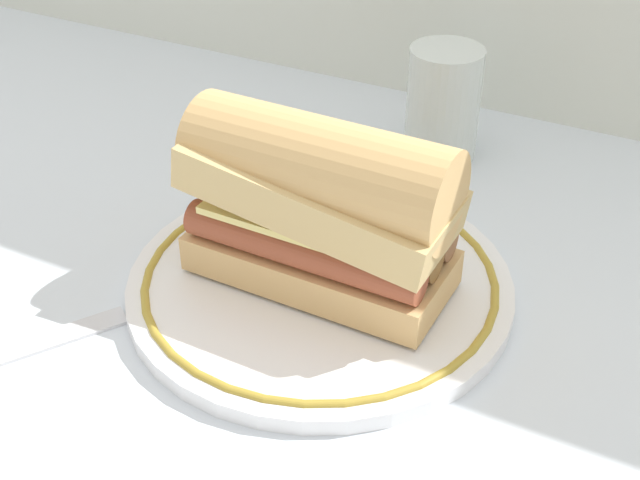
{
  "coord_description": "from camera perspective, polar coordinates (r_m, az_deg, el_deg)",
  "views": [
    {
      "loc": [
        0.2,
        -0.4,
        0.38
      ],
      "look_at": [
        -0.02,
        0.03,
        0.04
      ],
      "focal_mm": 48.26,
      "sensor_mm": 36.0,
      "label": 1
    }
  ],
  "objects": [
    {
      "name": "drinking_glass",
      "position": [
        0.77,
        8.13,
        8.58
      ],
      "size": [
        0.06,
        0.06,
        0.1
      ],
      "color": "silver",
      "rests_on": "ground_plane"
    },
    {
      "name": "plate",
      "position": [
        0.61,
        0.0,
        -2.87
      ],
      "size": [
        0.27,
        0.27,
        0.01
      ],
      "color": "white",
      "rests_on": "ground_plane"
    },
    {
      "name": "sausage_sandwich",
      "position": [
        0.57,
        0.0,
        2.54
      ],
      "size": [
        0.18,
        0.08,
        0.12
      ],
      "rotation": [
        0.0,
        0.0,
        -0.02
      ],
      "color": "tan",
      "rests_on": "plate"
    },
    {
      "name": "ground_plane",
      "position": [
        0.59,
        0.38,
        -5.35
      ],
      "size": [
        1.5,
        1.5,
        0.0
      ],
      "primitive_type": "plane",
      "color": "silver"
    }
  ]
}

